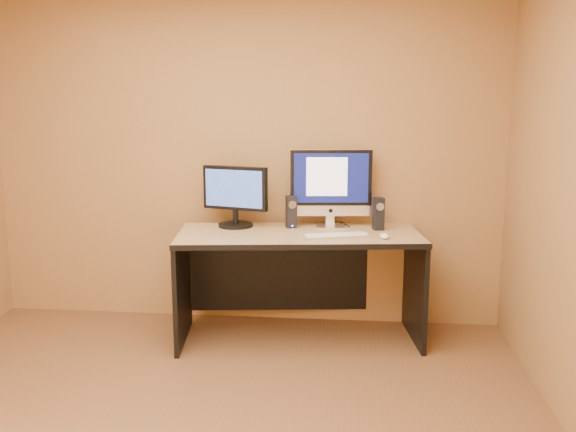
% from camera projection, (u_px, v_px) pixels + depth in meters
% --- Properties ---
extents(walls, '(4.00, 4.00, 2.60)m').
position_uv_depth(walls, '(169.00, 198.00, 2.78)').
color(walls, olive).
rests_on(walls, ground).
extents(desk, '(1.81, 0.96, 0.80)m').
position_uv_depth(desk, '(299.00, 286.00, 4.45)').
color(desk, '#A78153').
rests_on(desk, ground).
extents(imac, '(0.64, 0.29, 0.60)m').
position_uv_depth(imac, '(331.00, 188.00, 4.52)').
color(imac, silver).
rests_on(imac, desk).
extents(second_monitor, '(0.57, 0.39, 0.46)m').
position_uv_depth(second_monitor, '(235.00, 197.00, 4.55)').
color(second_monitor, black).
rests_on(second_monitor, desk).
extents(speaker_left, '(0.09, 0.10, 0.24)m').
position_uv_depth(speaker_left, '(291.00, 212.00, 4.54)').
color(speaker_left, black).
rests_on(speaker_left, desk).
extents(speaker_right, '(0.09, 0.09, 0.24)m').
position_uv_depth(speaker_right, '(378.00, 214.00, 4.46)').
color(speaker_right, black).
rests_on(speaker_right, desk).
extents(keyboard, '(0.48, 0.26, 0.02)m').
position_uv_depth(keyboard, '(337.00, 235.00, 4.24)').
color(keyboard, silver).
rests_on(keyboard, desk).
extents(mouse, '(0.08, 0.12, 0.04)m').
position_uv_depth(mouse, '(384.00, 236.00, 4.19)').
color(mouse, white).
rests_on(mouse, desk).
extents(cable_a, '(0.09, 0.23, 0.01)m').
position_uv_depth(cable_a, '(344.00, 224.00, 4.68)').
color(cable_a, black).
rests_on(cable_a, desk).
extents(cable_b, '(0.08, 0.19, 0.01)m').
position_uv_depth(cable_b, '(332.00, 224.00, 4.68)').
color(cable_b, black).
rests_on(cable_b, desk).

